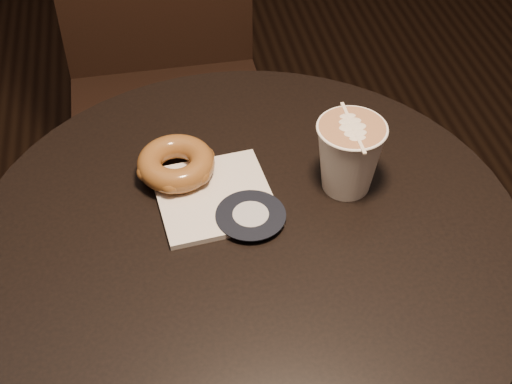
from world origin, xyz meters
The scene contains 5 objects.
cafe_table centered at (0.00, 0.00, 0.55)m, with size 0.70×0.70×0.75m.
chair centered at (-0.06, 0.70, 0.58)m, with size 0.42×0.42×1.04m.
pastry_bag centered at (-0.03, 0.06, 0.75)m, with size 0.15×0.15×0.01m, color silver.
doughnut centered at (-0.08, 0.11, 0.77)m, with size 0.10×0.10×0.03m, color brown.
latte_cup centered at (0.14, 0.06, 0.80)m, with size 0.09×0.09×0.10m, color white, non-canonical shape.
Camera 1 is at (-0.10, -0.60, 1.41)m, focal length 50.00 mm.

